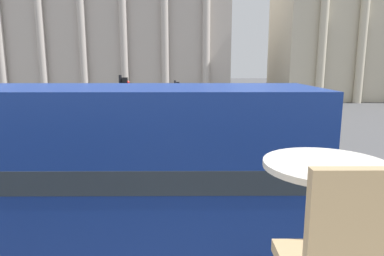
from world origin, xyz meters
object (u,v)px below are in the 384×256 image
cafe_dining_table (324,201)px  pedestrian_black (173,104)px  plaza_building_left (114,7)px  pedestrian_olive (14,153)px  pedestrian_blue (220,100)px  car_maroon (85,111)px  double_decker_bus (42,172)px  traffic_light_near (123,111)px  pedestrian_yellow (56,119)px  traffic_light_mid (176,99)px

cafe_dining_table → pedestrian_black: bearing=94.4°
plaza_building_left → pedestrian_olive: size_ratio=17.96×
pedestrian_blue → pedestrian_black: size_ratio=0.96×
pedestrian_olive → car_maroon: bearing=149.7°
double_decker_bus → pedestrian_olive: (-3.86, 6.25, -1.25)m
plaza_building_left → pedestrian_black: 23.49m
traffic_light_near → pedestrian_blue: 19.51m
traffic_light_near → car_maroon: bearing=112.8°
pedestrian_yellow → traffic_light_mid: bearing=110.9°
pedestrian_blue → pedestrian_olive: (-9.85, -18.95, -0.01)m
pedestrian_black → double_decker_bus: bearing=-85.4°
double_decker_bus → car_maroon: double_decker_bus is taller
cafe_dining_table → plaza_building_left: bearing=103.0°
pedestrian_blue → double_decker_bus: bearing=50.7°
traffic_light_near → pedestrian_blue: (5.53, 18.64, -1.62)m
traffic_light_mid → pedestrian_blue: traffic_light_mid is taller
traffic_light_near → pedestrian_olive: 4.63m
pedestrian_black → pedestrian_olive: size_ratio=1.05×
double_decker_bus → traffic_light_near: 6.59m
cafe_dining_table → pedestrian_yellow: 22.04m
plaza_building_left → car_maroon: size_ratio=7.33×
plaza_building_left → traffic_light_near: 36.79m
cafe_dining_table → plaza_building_left: size_ratio=0.02×
car_maroon → pedestrian_blue: bearing=33.6°
plaza_building_left → pedestrian_black: bearing=-65.4°
pedestrian_black → pedestrian_olive: 17.08m
pedestrian_blue → pedestrian_black: bearing=6.6°
car_maroon → plaza_building_left: bearing=103.7°
plaza_building_left → traffic_light_near: size_ratio=7.64×
traffic_light_near → pedestrian_blue: traffic_light_near is taller
plaza_building_left → pedestrian_black: (8.68, -18.95, -10.84)m
pedestrian_black → pedestrian_blue: bearing=41.2°
pedestrian_yellow → pedestrian_blue: pedestrian_yellow is taller
pedestrian_yellow → plaza_building_left: bearing=-157.3°
double_decker_bus → pedestrian_yellow: (-5.37, 14.54, -1.23)m
plaza_building_left → pedestrian_olive: plaza_building_left is taller
traffic_light_mid → traffic_light_near: bearing=-102.3°
car_maroon → pedestrian_olive: bearing=-75.8°
double_decker_bus → pedestrian_black: size_ratio=6.28×
double_decker_bus → plaza_building_left: bearing=99.3°
pedestrian_yellow → pedestrian_blue: bearing=152.3°
pedestrian_olive → plaza_building_left: bearing=149.4°
traffic_light_near → pedestrian_olive: bearing=-175.9°
traffic_light_near → traffic_light_mid: (1.79, 8.21, -0.38)m
cafe_dining_table → pedestrian_black: 27.97m
car_maroon → cafe_dining_table: bearing=-61.9°
traffic_light_mid → pedestrian_black: 7.77m
plaza_building_left → traffic_light_near: bearing=-77.8°
double_decker_bus → pedestrian_olive: bearing=121.4°
cafe_dining_table → traffic_light_near: (-3.29, 11.89, -1.21)m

